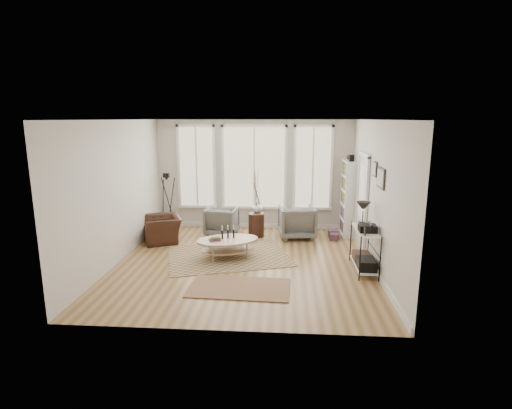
# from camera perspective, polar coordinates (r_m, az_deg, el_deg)

# --- Properties ---
(room) EXTENTS (5.50, 5.54, 2.90)m
(room) POSITION_cam_1_polar(r_m,az_deg,el_deg) (8.02, -1.57, 1.43)
(room) COLOR #A68050
(room) RESTS_ON ground
(bay_window) EXTENTS (4.14, 0.12, 2.24)m
(bay_window) POSITION_cam_1_polar(r_m,az_deg,el_deg) (10.64, -0.27, 5.09)
(bay_window) COLOR #CDB587
(bay_window) RESTS_ON ground
(door) EXTENTS (0.09, 1.06, 2.22)m
(door) POSITION_cam_1_polar(r_m,az_deg,el_deg) (9.32, 14.95, 0.63)
(door) COLOR silver
(door) RESTS_ON ground
(bookcase) EXTENTS (0.31, 0.85, 2.06)m
(bookcase) POSITION_cam_1_polar(r_m,az_deg,el_deg) (10.36, 13.08, 0.93)
(bookcase) COLOR white
(bookcase) RESTS_ON ground
(low_shelf) EXTENTS (0.38, 1.08, 1.30)m
(low_shelf) POSITION_cam_1_polar(r_m,az_deg,el_deg) (8.06, 15.26, -5.68)
(low_shelf) COLOR white
(low_shelf) RESTS_ON ground
(wall_art) EXTENTS (0.04, 0.88, 0.44)m
(wall_art) POSITION_cam_1_polar(r_m,az_deg,el_deg) (7.83, 17.21, 3.96)
(wall_art) COLOR black
(wall_art) RESTS_ON ground
(rug_main) EXTENTS (2.99, 2.58, 0.01)m
(rug_main) POSITION_cam_1_polar(r_m,az_deg,el_deg) (8.74, -3.95, -7.34)
(rug_main) COLOR brown
(rug_main) RESTS_ON ground
(rug_runner) EXTENTS (1.81, 1.06, 0.01)m
(rug_runner) POSITION_cam_1_polar(r_m,az_deg,el_deg) (7.17, -2.39, -11.77)
(rug_runner) COLOR brown
(rug_runner) RESTS_ON ground
(coffee_table) EXTENTS (1.52, 1.24, 0.60)m
(coffee_table) POSITION_cam_1_polar(r_m,az_deg,el_deg) (8.55, -4.11, -5.55)
(coffee_table) COLOR tan
(coffee_table) RESTS_ON ground
(armchair_left) EXTENTS (0.86, 0.88, 0.72)m
(armchair_left) POSITION_cam_1_polar(r_m,az_deg,el_deg) (10.23, -4.88, -2.37)
(armchair_left) COLOR slate
(armchair_left) RESTS_ON ground
(armchair_right) EXTENTS (0.97, 0.99, 0.80)m
(armchair_right) POSITION_cam_1_polar(r_m,az_deg,el_deg) (10.01, 5.85, -2.46)
(armchair_right) COLOR slate
(armchair_right) RESTS_ON ground
(side_table) EXTENTS (0.40, 0.40, 1.66)m
(side_table) POSITION_cam_1_polar(r_m,az_deg,el_deg) (9.95, 0.04, -0.13)
(side_table) COLOR #351B10
(side_table) RESTS_ON ground
(vase) EXTENTS (0.32, 0.32, 0.27)m
(vase) POSITION_cam_1_polar(r_m,az_deg,el_deg) (10.10, 0.18, -0.36)
(vase) COLOR silver
(vase) RESTS_ON side_table
(accent_chair) EXTENTS (1.21, 1.15, 0.62)m
(accent_chair) POSITION_cam_1_polar(r_m,az_deg,el_deg) (9.93, -13.25, -3.41)
(accent_chair) COLOR #351B10
(accent_chair) RESTS_ON ground
(tripod_camera) EXTENTS (0.54, 0.54, 1.53)m
(tripod_camera) POSITION_cam_1_polar(r_m,az_deg,el_deg) (10.74, -12.51, -0.01)
(tripod_camera) COLOR black
(tripod_camera) RESTS_ON ground
(book_stack_near) EXTENTS (0.24, 0.30, 0.19)m
(book_stack_near) POSITION_cam_1_polar(r_m,az_deg,el_deg) (10.24, 10.95, -4.06)
(book_stack_near) COLOR maroon
(book_stack_near) RESTS_ON ground
(book_stack_far) EXTENTS (0.25, 0.29, 0.16)m
(book_stack_far) POSITION_cam_1_polar(r_m,az_deg,el_deg) (10.01, 11.11, -4.53)
(book_stack_far) COLOR maroon
(book_stack_far) RESTS_ON ground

